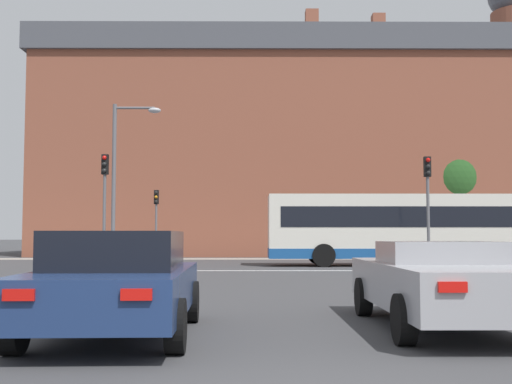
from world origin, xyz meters
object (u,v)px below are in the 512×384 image
object	(u,v)px
car_roadster_right	(442,282)
traffic_light_far_right	(365,215)
bus_crossing_lead	(406,228)
traffic_light_near_right	(428,194)
car_saloon_left	(117,282)
pedestrian_waiting	(340,243)
street_lamp_junction	(122,167)
traffic_light_near_left	(105,193)
traffic_light_far_left	(156,212)

from	to	relation	value
car_roadster_right	traffic_light_far_right	world-z (taller)	traffic_light_far_right
bus_crossing_lead	traffic_light_near_right	bearing A→B (deg)	-179.39
car_saloon_left	pedestrian_waiting	size ratio (longest dim) A/B	2.76
bus_crossing_lead	traffic_light_near_right	distance (m)	3.85
car_saloon_left	pedestrian_waiting	xyz separation A→B (m)	(6.88, 27.99, 0.22)
bus_crossing_lead	street_lamp_junction	distance (m)	12.79
street_lamp_junction	traffic_light_far_right	bearing A→B (deg)	45.04
traffic_light_far_right	street_lamp_junction	size ratio (longest dim) A/B	0.57
car_saloon_left	car_roadster_right	world-z (taller)	car_saloon_left
car_saloon_left	traffic_light_near_right	distance (m)	18.80
bus_crossing_lead	traffic_light_near_right	xyz separation A→B (m)	(0.04, -3.63, 1.29)
car_saloon_left	street_lamp_junction	xyz separation A→B (m)	(-3.32, 16.55, 3.32)
traffic_light_near_right	street_lamp_junction	distance (m)	12.15
car_saloon_left	street_lamp_junction	distance (m)	17.20
traffic_light_near_left	traffic_light_far_right	bearing A→B (deg)	43.35
traffic_light_far_left	pedestrian_waiting	xyz separation A→B (m)	(10.49, 0.40, -1.71)
traffic_light_near_right	pedestrian_waiting	distance (m)	11.86
car_saloon_left	street_lamp_junction	size ratio (longest dim) A/B	0.68
bus_crossing_lead	street_lamp_junction	bearing A→B (deg)	106.38
traffic_light_near_right	traffic_light_far_right	xyz separation A→B (m)	(-0.44, 11.76, -0.44)
bus_crossing_lead	traffic_light_near_right	size ratio (longest dim) A/B	2.76
bus_crossing_lead	pedestrian_waiting	distance (m)	8.15
bus_crossing_lead	car_roadster_right	bearing A→B (deg)	168.02
bus_crossing_lead	traffic_light_far_left	xyz separation A→B (m)	(-12.36, 7.49, 0.96)
car_saloon_left	traffic_light_near_right	world-z (taller)	traffic_light_near_right
car_roadster_right	traffic_light_near_left	world-z (taller)	traffic_light_near_left
car_roadster_right	car_saloon_left	bearing A→B (deg)	-170.72
bus_crossing_lead	traffic_light_near_left	size ratio (longest dim) A/B	2.71
traffic_light_far_right	street_lamp_junction	distance (m)	16.57
traffic_light_near_right	street_lamp_junction	xyz separation A→B (m)	(-12.10, 0.08, 1.06)
car_saloon_left	traffic_light_far_left	bearing A→B (deg)	95.78
traffic_light_near_right	traffic_light_near_left	bearing A→B (deg)	179.58
bus_crossing_lead	car_saloon_left	bearing A→B (deg)	156.48
traffic_light_near_right	traffic_light_far_left	xyz separation A→B (m)	(-12.40, 11.12, -0.34)
traffic_light_far_right	pedestrian_waiting	bearing A→B (deg)	-170.77
bus_crossing_lead	traffic_light_far_right	xyz separation A→B (m)	(-0.40, 8.13, 0.85)
traffic_light_near_right	traffic_light_far_left	size ratio (longest dim) A/B	1.14
car_saloon_left	traffic_light_far_right	world-z (taller)	traffic_light_far_right
traffic_light_near_left	traffic_light_far_right	xyz separation A→B (m)	(12.36, 11.67, -0.50)
traffic_light_near_left	pedestrian_waiting	distance (m)	15.93
traffic_light_far_left	car_saloon_left	bearing A→B (deg)	-82.53
car_roadster_right	traffic_light_near_right	bearing A→B (deg)	75.44
traffic_light_near_right	street_lamp_junction	size ratio (longest dim) A/B	0.68
traffic_light_near_right	traffic_light_near_left	distance (m)	12.80
traffic_light_far_left	street_lamp_junction	world-z (taller)	street_lamp_junction
car_saloon_left	bus_crossing_lead	size ratio (longest dim) A/B	0.36
traffic_light_near_right	traffic_light_far_right	world-z (taller)	traffic_light_near_right
car_roadster_right	street_lamp_junction	bearing A→B (deg)	116.93
traffic_light_far_right	street_lamp_junction	bearing A→B (deg)	-134.96
bus_crossing_lead	street_lamp_junction	xyz separation A→B (m)	(-12.06, -3.55, 2.35)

